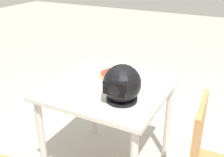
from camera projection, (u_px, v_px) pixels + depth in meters
name	position (u px, v px, depth m)	size (l,w,h in m)	color
dining_table	(109.00, 99.00, 2.06)	(0.85, 0.86, 0.77)	beige
pizza_plate	(115.00, 76.00, 2.15)	(0.28, 0.28, 0.01)	white
pizza	(115.00, 74.00, 2.15)	(0.25, 0.25, 0.05)	tan
motorcycle_helmet	(122.00, 84.00, 1.75)	(0.25, 0.25, 0.25)	black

